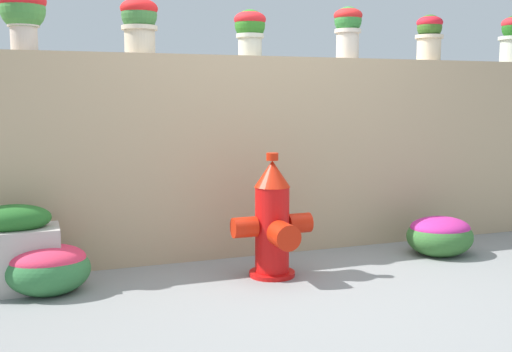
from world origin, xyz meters
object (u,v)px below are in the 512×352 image
Objects in this scene: potted_plant_4 at (348,27)px; flower_bush_left at (440,234)px; potted_plant_1 at (23,10)px; fire_hydrant at (273,223)px; flower_bush_right at (48,267)px; potted_plant_5 at (429,34)px; potted_plant_3 at (250,28)px; planter_box at (14,250)px; potted_plant_2 at (139,20)px.

potted_plant_4 is 0.80× the size of flower_bush_left.
potted_plant_1 reaches higher than fire_hydrant.
fire_hydrant is at bearing -6.60° from flower_bush_right.
flower_bush_left is (-0.32, -0.68, -1.58)m from potted_plant_5.
potted_plant_4 is 0.82m from potted_plant_5.
potted_plant_3 is 1.56m from fire_hydrant.
potted_plant_1 reaches higher than flower_bush_right.
planter_box is at bearing 176.81° from flower_bush_left.
potted_plant_4 is at bearing 37.69° from fire_hydrant.
potted_plant_3 is 0.65× the size of planter_box.
flower_bush_left is (1.42, 0.10, -0.21)m from fire_hydrant.
potted_plant_1 reaches higher than flower_bush_left.
flower_bush_right is at bearing -169.18° from potted_plant_5.
flower_bush_left is (0.50, -0.62, -1.61)m from potted_plant_4.
potted_plant_2 is 1.81m from planter_box.
potted_plant_2 is 1.66m from potted_plant_4.
potted_plant_1 is 2.19m from fire_hydrant.
potted_plant_2 is 2.48m from potted_plant_5.
potted_plant_2 is at bearing 40.33° from flower_bush_right.
potted_plant_4 is 0.50× the size of fire_hydrant.
potted_plant_5 is (2.48, 0.01, -0.01)m from potted_plant_2.
potted_plant_3 is 1.64m from potted_plant_5.
flower_bush_left is 2.86m from flower_bush_right.
flower_bush_right is 0.93× the size of planter_box.
potted_plant_3 reaches higher than flower_bush_left.
planter_box is (-2.56, -0.45, -1.50)m from potted_plant_4.
potted_plant_1 is at bearing 75.44° from planter_box.
potted_plant_2 is 1.84m from flower_bush_right.
potted_plant_5 is 0.76× the size of flower_bush_left.
potted_plant_3 is at bearing 153.53° from flower_bush_left.
potted_plant_3 is 0.43× the size of fire_hydrant.
fire_hydrant is 1.52× the size of planter_box.
flower_bush_right is at bearing 178.66° from flower_bush_left.
potted_plant_1 reaches higher than planter_box.
potted_plant_4 is 1.82m from fire_hydrant.
potted_plant_4 reaches higher than fire_hydrant.
flower_bush_right is at bearing -159.05° from potted_plant_3.
flower_bush_right is at bearing -27.67° from planter_box.
potted_plant_3 is at bearing -179.36° from potted_plant_5.
planter_box is (-0.20, 0.10, 0.10)m from flower_bush_right.
potted_plant_3 reaches higher than flower_bush_right.
fire_hydrant is 1.44m from flower_bush_left.
potted_plant_5 reaches higher than potted_plant_3.
flower_bush_right is (-2.36, -0.55, -1.60)m from potted_plant_4.
fire_hydrant is (0.74, -0.76, -1.38)m from potted_plant_2.
potted_plant_4 is 1.05× the size of potted_plant_5.
potted_plant_2 reaches higher than planter_box.
potted_plant_5 is (1.64, 0.02, 0.01)m from potted_plant_3.
potted_plant_3 is 2.15m from flower_bush_left.
potted_plant_2 is at bearing 178.46° from potted_plant_4.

